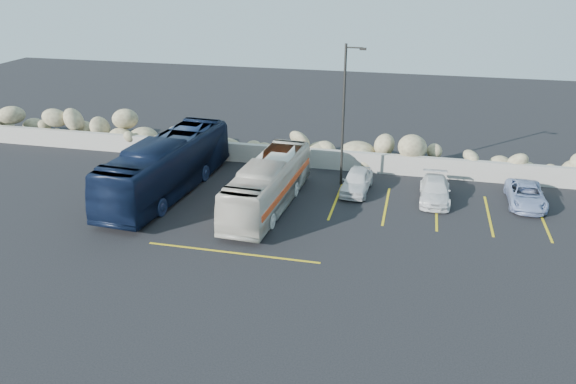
% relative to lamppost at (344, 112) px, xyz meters
% --- Properties ---
extents(ground, '(90.00, 90.00, 0.00)m').
position_rel_lamppost_xyz_m(ground, '(-2.56, -9.50, -4.30)').
color(ground, black).
rests_on(ground, ground).
extents(seawall, '(60.00, 0.40, 1.20)m').
position_rel_lamppost_xyz_m(seawall, '(-2.56, 2.50, -3.70)').
color(seawall, gray).
rests_on(seawall, ground).
extents(riprap_pile, '(54.00, 2.80, 2.60)m').
position_rel_lamppost_xyz_m(riprap_pile, '(-2.56, 3.70, -3.00)').
color(riprap_pile, '#887859').
rests_on(riprap_pile, ground).
extents(parking_lines, '(18.16, 9.36, 0.01)m').
position_rel_lamppost_xyz_m(parking_lines, '(2.09, -3.93, -4.29)').
color(parking_lines, gold).
rests_on(parking_lines, ground).
extents(lamppost, '(1.14, 0.18, 8.00)m').
position_rel_lamppost_xyz_m(lamppost, '(0.00, 0.00, 0.00)').
color(lamppost, '#292724').
rests_on(lamppost, ground).
extents(vintage_bus, '(2.65, 9.32, 2.57)m').
position_rel_lamppost_xyz_m(vintage_bus, '(-3.31, -4.06, -3.01)').
color(vintage_bus, beige).
rests_on(vintage_bus, ground).
extents(tour_coach, '(3.39, 11.37, 3.12)m').
position_rel_lamppost_xyz_m(tour_coach, '(-9.28, -3.41, -2.73)').
color(tour_coach, black).
rests_on(tour_coach, ground).
extents(car_a, '(1.67, 3.72, 1.24)m').
position_rel_lamppost_xyz_m(car_a, '(0.95, -0.85, -3.67)').
color(car_a, silver).
rests_on(car_a, ground).
extents(car_c, '(1.60, 3.89, 1.13)m').
position_rel_lamppost_xyz_m(car_c, '(5.22, -1.12, -3.73)').
color(car_c, silver).
rests_on(car_c, ground).
extents(car_d, '(1.86, 3.97, 1.10)m').
position_rel_lamppost_xyz_m(car_d, '(9.92, -0.61, -3.75)').
color(car_d, '#899AC3').
rests_on(car_d, ground).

